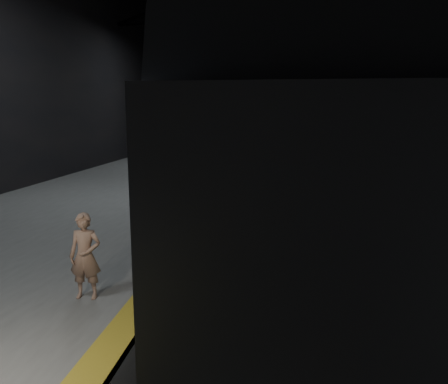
# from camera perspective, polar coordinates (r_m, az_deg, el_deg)

# --- Properties ---
(ground) EXTENTS (44.00, 44.00, 0.00)m
(ground) POSITION_cam_1_polar(r_m,az_deg,el_deg) (16.11, 10.64, -4.97)
(ground) COLOR black
(ground) RESTS_ON ground
(platform_left) EXTENTS (9.00, 43.80, 1.00)m
(platform_left) POSITION_cam_1_polar(r_m,az_deg,el_deg) (17.25, -15.04, -2.42)
(platform_left) COLOR #545451
(platform_left) RESTS_ON ground
(tactile_strip) EXTENTS (0.50, 43.80, 0.01)m
(tactile_strip) POSITION_cam_1_polar(r_m,az_deg,el_deg) (16.01, -0.93, -1.19)
(tactile_strip) COLOR olive
(tactile_strip) RESTS_ON platform_left
(track) EXTENTS (2.40, 43.00, 0.24)m
(track) POSITION_cam_1_polar(r_m,az_deg,el_deg) (16.09, 10.65, -4.74)
(track) COLOR #3F3328
(track) RESTS_ON ground
(train) EXTENTS (3.19, 21.33, 5.70)m
(train) POSITION_cam_1_polar(r_m,az_deg,el_deg) (12.39, 11.90, 5.38)
(train) COLOR #A7A9AF
(train) RESTS_ON ground
(woman) EXTENTS (0.58, 0.40, 1.52)m
(woman) POSITION_cam_1_polar(r_m,az_deg,el_deg) (7.99, -17.66, -7.98)
(woman) COLOR #96715B
(woman) RESTS_ON platform_left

